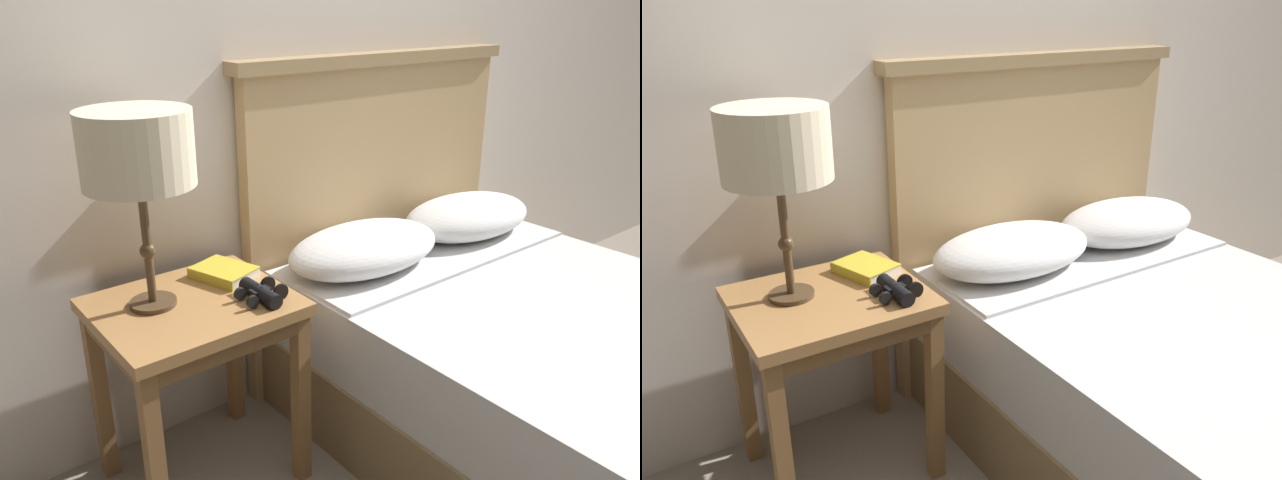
{
  "view_description": "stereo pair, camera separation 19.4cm",
  "coord_description": "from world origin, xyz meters",
  "views": [
    {
      "loc": [
        -1.24,
        -0.83,
        1.41
      ],
      "look_at": [
        -0.11,
        0.59,
        0.71
      ],
      "focal_mm": 35.0,
      "sensor_mm": 36.0,
      "label": 1
    },
    {
      "loc": [
        -1.08,
        -0.94,
        1.41
      ],
      "look_at": [
        -0.11,
        0.59,
        0.71
      ],
      "focal_mm": 35.0,
      "sensor_mm": 36.0,
      "label": 2
    }
  ],
  "objects": [
    {
      "name": "binoculars_pair",
      "position": [
        -0.38,
        0.52,
        0.64
      ],
      "size": [
        0.14,
        0.16,
        0.05
      ],
      "color": "black",
      "rests_on": "nightstand"
    },
    {
      "name": "wall_back",
      "position": [
        0.0,
        0.95,
        1.3
      ],
      "size": [
        8.0,
        0.06,
        2.6
      ],
      "color": "silver",
      "rests_on": "ground_plane"
    },
    {
      "name": "table_lamp",
      "position": [
        -0.63,
        0.68,
        1.05
      ],
      "size": [
        0.29,
        0.29,
        0.54
      ],
      "color": "#4C3823",
      "rests_on": "nightstand"
    },
    {
      "name": "nightstand",
      "position": [
        -0.54,
        0.64,
        0.52
      ],
      "size": [
        0.54,
        0.46,
        0.61
      ],
      "color": "#AD7A47",
      "rests_on": "ground_plane"
    },
    {
      "name": "book_on_nightstand",
      "position": [
        -0.39,
        0.72,
        0.63
      ],
      "size": [
        0.18,
        0.21,
        0.03
      ],
      "color": "silver",
      "rests_on": "nightstand"
    },
    {
      "name": "bed",
      "position": [
        0.4,
        0.01,
        0.31
      ],
      "size": [
        1.27,
        1.98,
        1.23
      ],
      "color": "olive",
      "rests_on": "ground_plane"
    }
  ]
}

